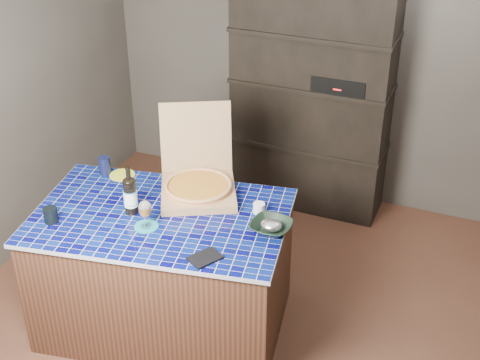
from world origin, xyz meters
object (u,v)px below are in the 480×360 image
at_px(bowl, 271,227).
at_px(wine_glass, 145,209).
at_px(pizza_box, 198,183).
at_px(mead_bottle, 130,195).
at_px(dvd_case, 205,258).
at_px(kitchen_island, 164,270).

bearing_deg(bowl, wine_glass, -160.87).
bearing_deg(bowl, pizza_box, 158.77).
distance_m(mead_bottle, dvd_case, 0.65).
relative_size(wine_glass, dvd_case, 0.99).
relative_size(kitchen_island, pizza_box, 2.35).
bearing_deg(mead_bottle, bowl, 9.06).
distance_m(dvd_case, bowl, 0.45).
bearing_deg(kitchen_island, wine_glass, -105.12).
bearing_deg(bowl, kitchen_island, -172.02).
bearing_deg(dvd_case, pizza_box, 148.03).
bearing_deg(kitchen_island, dvd_case, -43.91).
xyz_separation_m(mead_bottle, wine_glass, (0.15, -0.10, -0.00)).
relative_size(kitchen_island, bowl, 7.05).
height_order(mead_bottle, bowl, mead_bottle).
distance_m(mead_bottle, bowl, 0.84).
bearing_deg(wine_glass, mead_bottle, 146.75).
height_order(wine_glass, dvd_case, wine_glass).
height_order(pizza_box, wine_glass, pizza_box).
bearing_deg(wine_glass, kitchen_island, 84.73).
height_order(kitchen_island, wine_glass, wine_glass).
relative_size(mead_bottle, dvd_case, 1.82).
height_order(kitchen_island, pizza_box, pizza_box).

